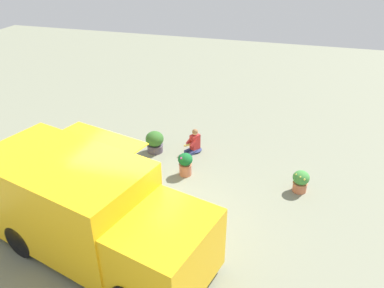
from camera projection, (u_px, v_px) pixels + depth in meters
name	position (u px, v px, depth m)	size (l,w,h in m)	color
ground_plane	(144.00, 218.00, 10.23)	(40.00, 40.00, 0.00)	gray
food_truck	(90.00, 214.00, 8.66)	(3.88, 5.96, 2.33)	yellow
person_customer	(194.00, 143.00, 13.18)	(0.74, 0.66, 0.87)	navy
planter_flowering_near	(185.00, 163.00, 11.88)	(0.46, 0.46, 0.76)	#C16E52
planter_flowering_far	(155.00, 141.00, 13.15)	(0.63, 0.63, 0.77)	#52495A
planter_flowering_side	(301.00, 181.00, 11.12)	(0.49, 0.49, 0.68)	#C2704E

